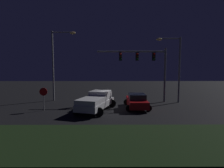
# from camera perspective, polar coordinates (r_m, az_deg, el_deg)

# --- Properties ---
(ground_plane) EXTENTS (80.00, 80.00, 0.00)m
(ground_plane) POSITION_cam_1_polar(r_m,az_deg,el_deg) (18.77, 0.07, -7.48)
(ground_plane) COLOR black
(grass_median) EXTENTS (27.33, 5.38, 0.10)m
(grass_median) POSITION_cam_1_polar(r_m,az_deg,el_deg) (10.24, 0.47, -17.94)
(grass_median) COLOR black
(grass_median) RESTS_ON ground_plane
(pickup_truck) EXTENTS (3.92, 5.75, 1.80)m
(pickup_truck) POSITION_cam_1_polar(r_m,az_deg,el_deg) (17.22, -4.95, -5.24)
(pickup_truck) COLOR #B7B7BC
(pickup_truck) RESTS_ON ground_plane
(car_sedan) EXTENTS (2.50, 4.41, 1.51)m
(car_sedan) POSITION_cam_1_polar(r_m,az_deg,el_deg) (18.33, 7.98, -5.47)
(car_sedan) COLOR maroon
(car_sedan) RESTS_ON ground_plane
(traffic_signal_gantry) EXTENTS (8.32, 0.56, 6.50)m
(traffic_signal_gantry) POSITION_cam_1_polar(r_m,az_deg,el_deg) (21.70, 10.63, 7.13)
(traffic_signal_gantry) COLOR slate
(traffic_signal_gantry) RESTS_ON ground_plane
(street_lamp_left) EXTENTS (3.01, 0.44, 8.71)m
(street_lamp_left) POSITION_cam_1_polar(r_m,az_deg,el_deg) (23.30, -17.22, 8.25)
(street_lamp_left) COLOR slate
(street_lamp_left) RESTS_ON ground_plane
(street_lamp_right) EXTENTS (2.93, 0.44, 7.73)m
(street_lamp_right) POSITION_cam_1_polar(r_m,az_deg,el_deg) (22.25, 19.53, 6.96)
(street_lamp_right) COLOR slate
(street_lamp_right) RESTS_ON ground_plane
(stop_sign) EXTENTS (0.76, 0.08, 2.23)m
(stop_sign) POSITION_cam_1_polar(r_m,az_deg,el_deg) (18.13, -21.29, -3.25)
(stop_sign) COLOR slate
(stop_sign) RESTS_ON ground_plane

